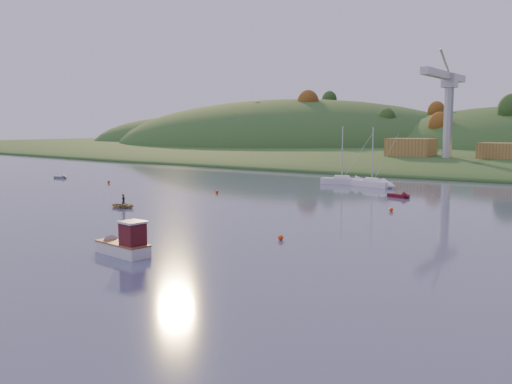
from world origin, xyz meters
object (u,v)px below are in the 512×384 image
Objects in this scene: fishing_boat at (120,244)px; sailboat_far at (372,183)px; red_tender at (402,196)px; canoe at (124,205)px; grey_dinghy at (62,177)px; sailboat_near at (342,180)px.

sailboat_far is at bearing -78.10° from fishing_boat.
fishing_boat is 1.61× the size of red_tender.
grey_dinghy is (-41.52, 21.14, -0.12)m from canoe.
red_tender is at bearing -34.39° from sailboat_far.
sailboat_far is 44.37m from canoe.
grey_dinghy is at bearing -154.96° from red_tender.
sailboat_near reaches higher than grey_dinghy.
grey_dinghy is (-56.63, -20.57, -0.47)m from sailboat_far.
sailboat_near reaches higher than canoe.
grey_dinghy is (-50.29, -21.88, -0.48)m from sailboat_near.
canoe is at bearing -94.34° from sailboat_far.
grey_dinghy is (-66.48, -8.85, -0.06)m from red_tender.
sailboat_near is 3.29× the size of canoe.
sailboat_far reaches higher than fishing_boat.
fishing_boat reaches higher than grey_dinghy.
fishing_boat is 26.80m from canoe.
sailboat_near reaches higher than fishing_boat.
grey_dinghy is (-61.32, 39.20, -0.64)m from fishing_boat.
red_tender is (5.16, 48.05, -0.59)m from fishing_boat.
canoe is at bearing -34.94° from fishing_boat.
sailboat_far is at bearing -32.09° from canoe.
fishing_boat is 2.18× the size of grey_dinghy.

